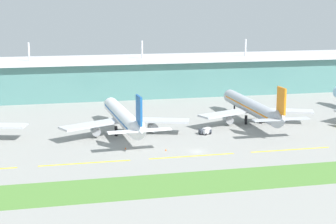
% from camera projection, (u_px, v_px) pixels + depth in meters
% --- Properties ---
extents(ground_plane, '(600.00, 600.00, 0.00)m').
position_uv_depth(ground_plane, '(197.00, 152.00, 173.11)').
color(ground_plane, gray).
extents(terminal_building, '(288.00, 34.00, 29.11)m').
position_uv_depth(terminal_building, '(140.00, 76.00, 276.00)').
color(terminal_building, slate).
rests_on(terminal_building, ground).
extents(airliner_near_middle, '(48.70, 60.23, 18.90)m').
position_uv_depth(airliner_near_middle, '(124.00, 117.00, 194.33)').
color(airliner_near_middle, white).
rests_on(airliner_near_middle, ground).
extents(airliner_far_middle, '(48.80, 62.68, 18.90)m').
position_uv_depth(airliner_far_middle, '(252.00, 108.00, 212.56)').
color(airliner_far_middle, '#ADB2BC').
rests_on(airliner_far_middle, ground).
extents(taxiway_stripe_mid_west, '(28.00, 0.70, 0.04)m').
position_uv_depth(taxiway_stripe_mid_west, '(85.00, 163.00, 160.57)').
color(taxiway_stripe_mid_west, yellow).
rests_on(taxiway_stripe_mid_west, ground).
extents(taxiway_stripe_centre, '(28.00, 0.70, 0.04)m').
position_uv_depth(taxiway_stripe_centre, '(192.00, 156.00, 167.87)').
color(taxiway_stripe_centre, yellow).
rests_on(taxiway_stripe_centre, ground).
extents(taxiway_stripe_mid_east, '(28.00, 0.70, 0.04)m').
position_uv_depth(taxiway_stripe_mid_east, '(290.00, 150.00, 175.16)').
color(taxiway_stripe_mid_east, yellow).
rests_on(taxiway_stripe_mid_east, ground).
extents(grass_verge, '(300.00, 18.00, 0.10)m').
position_uv_depth(grass_verge, '(226.00, 180.00, 145.11)').
color(grass_verge, '#518438').
rests_on(grass_verge, ground).
extents(pushback_tug, '(4.67, 3.00, 1.85)m').
position_uv_depth(pushback_tug, '(205.00, 131.00, 195.81)').
color(pushback_tug, '#333842').
rests_on(pushback_tug, ground).
extents(baggage_cart, '(4.01, 3.46, 2.48)m').
position_uv_depth(baggage_cart, '(207.00, 131.00, 195.33)').
color(baggage_cart, silver).
rests_on(baggage_cart, ground).
extents(safety_cone_left_wingtip, '(0.56, 0.56, 0.70)m').
position_uv_depth(safety_cone_left_wingtip, '(125.00, 148.00, 175.80)').
color(safety_cone_left_wingtip, orange).
rests_on(safety_cone_left_wingtip, ground).
extents(safety_cone_nose_front, '(0.56, 0.56, 0.70)m').
position_uv_depth(safety_cone_nose_front, '(166.00, 150.00, 173.82)').
color(safety_cone_nose_front, orange).
rests_on(safety_cone_nose_front, ground).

